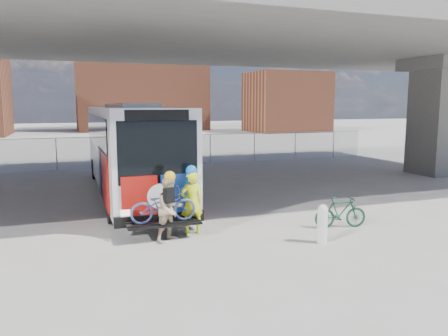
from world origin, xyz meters
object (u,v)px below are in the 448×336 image
bus (129,143)px  cyclist_tan (170,208)px  bollard (322,222)px  bike_parked (340,212)px  cyclist_hivis (192,201)px

bus → cyclist_tan: size_ratio=6.75×
bollard → bike_parked: (1.30, 1.06, -0.09)m
cyclist_hivis → bike_parked: cyclist_hivis is taller
bollard → cyclist_tan: (-3.74, 1.54, 0.34)m
bus → cyclist_tan: 6.86m
bike_parked → cyclist_tan: bearing=96.6°
bus → bike_parked: (5.19, -7.23, -1.63)m
bollard → bike_parked: 1.68m
cyclist_tan → bollard: bearing=-51.8°
bus → bollard: (3.89, -8.29, -1.55)m
bus → cyclist_hivis: size_ratio=6.53×
bus → cyclist_hivis: bus is taller
cyclist_hivis → cyclist_tan: 0.83m
cyclist_hivis → bike_parked: bearing=164.9°
cyclist_tan → bike_parked: cyclist_tan is taller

